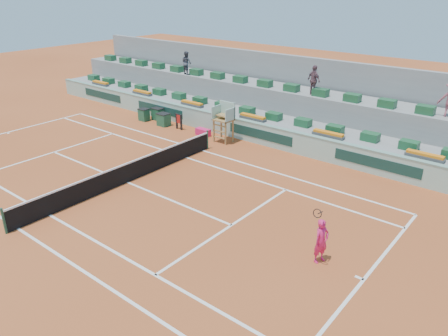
{
  "coord_description": "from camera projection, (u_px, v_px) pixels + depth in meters",
  "views": [
    {
      "loc": [
        15.62,
        -11.92,
        9.02
      ],
      "look_at": [
        4.0,
        2.5,
        1.0
      ],
      "focal_mm": 35.0,
      "sensor_mm": 36.0,
      "label": 1
    }
  ],
  "objects": [
    {
      "name": "tennis_player",
      "position": [
        321.0,
        241.0,
        14.88
      ],
      "size": [
        0.55,
        0.9,
        2.28
      ],
      "color": "#E61E61",
      "rests_on": "ground"
    },
    {
      "name": "advertising_hoarding",
      "position": [
        235.0,
        127.0,
        26.9
      ],
      "size": [
        36.0,
        0.34,
        1.26
      ],
      "color": "#9DC6B5",
      "rests_on": "ground"
    },
    {
      "name": "drink_cooler_c",
      "position": [
        144.0,
        115.0,
        30.18
      ],
      "size": [
        0.67,
        0.58,
        0.84
      ],
      "color": "#194D33",
      "rests_on": "ground"
    },
    {
      "name": "towel_rack",
      "position": [
        179.0,
        120.0,
        28.32
      ],
      "size": [
        0.59,
        0.1,
        1.03
      ],
      "color": "black",
      "rests_on": "ground"
    },
    {
      "name": "seat_row_upper",
      "position": [
        265.0,
        83.0,
        28.33
      ],
      "size": [
        32.9,
        0.6,
        0.44
      ],
      "color": "#1B532E",
      "rests_on": "seating_tier_upper"
    },
    {
      "name": "ground",
      "position": [
        127.0,
        182.0,
        21.09
      ],
      "size": [
        90.0,
        90.0,
        0.0
      ],
      "primitive_type": "plane",
      "color": "#9A431D",
      "rests_on": "ground"
    },
    {
      "name": "player_bag",
      "position": [
        203.0,
        132.0,
        27.37
      ],
      "size": [
        0.97,
        0.43,
        0.43
      ],
      "primitive_type": "cube",
      "color": "#E61E61",
      "rests_on": "ground"
    },
    {
      "name": "seating_tier_lower",
      "position": [
        255.0,
        120.0,
        28.5
      ],
      "size": [
        36.0,
        4.0,
        1.2
      ],
      "primitive_type": "cube",
      "color": "gray",
      "rests_on": "ground"
    },
    {
      "name": "seat_row_lower",
      "position": [
        247.0,
        110.0,
        27.53
      ],
      "size": [
        32.9,
        0.6,
        0.44
      ],
      "color": "#1B532E",
      "rests_on": "seating_tier_lower"
    },
    {
      "name": "drink_cooler_a",
      "position": [
        164.0,
        119.0,
        29.13
      ],
      "size": [
        0.79,
        0.69,
        0.84
      ],
      "color": "#194D33",
      "rests_on": "ground"
    },
    {
      "name": "stadium_back_wall",
      "position": [
        282.0,
        87.0,
        30.15
      ],
      "size": [
        36.0,
        0.4,
        4.4
      ],
      "primitive_type": "cube",
      "color": "gray",
      "rests_on": "ground"
    },
    {
      "name": "court_lines",
      "position": [
        127.0,
        182.0,
        21.09
      ],
      "size": [
        23.89,
        11.09,
        0.01
      ],
      "color": "white",
      "rests_on": "ground"
    },
    {
      "name": "flower_planters",
      "position": [
        221.0,
        110.0,
        27.86
      ],
      "size": [
        26.8,
        0.36,
        0.28
      ],
      "color": "#4A4A4A",
      "rests_on": "seating_tier_lower"
    },
    {
      "name": "seating_tier_upper",
      "position": [
        269.0,
        104.0,
        29.37
      ],
      "size": [
        36.0,
        2.4,
        2.6
      ],
      "primitive_type": "cube",
      "color": "gray",
      "rests_on": "ground"
    },
    {
      "name": "spectator_left",
      "position": [
        187.0,
        63.0,
        31.82
      ],
      "size": [
        0.91,
        0.78,
        1.65
      ],
      "primitive_type": "imported",
      "rotation": [
        0.0,
        0.0,
        2.94
      ],
      "color": "#454650",
      "rests_on": "seating_tier_upper"
    },
    {
      "name": "spectator_mid",
      "position": [
        314.0,
        80.0,
        26.02
      ],
      "size": [
        1.13,
        0.81,
        1.78
      ],
      "primitive_type": "imported",
      "rotation": [
        0.0,
        0.0,
        2.74
      ],
      "color": "#724C56",
      "rests_on": "seating_tier_upper"
    },
    {
      "name": "umpire_chair",
      "position": [
        224.0,
        117.0,
        25.84
      ],
      "size": [
        1.1,
        0.9,
        2.4
      ],
      "color": "olive",
      "rests_on": "ground"
    },
    {
      "name": "drink_cooler_b",
      "position": [
        158.0,
        114.0,
        30.38
      ],
      "size": [
        0.8,
        0.69,
        0.84
      ],
      "color": "#194D33",
      "rests_on": "ground"
    },
    {
      "name": "tennis_net",
      "position": [
        126.0,
        172.0,
        20.88
      ],
      "size": [
        0.1,
        11.97,
        1.1
      ],
      "color": "black",
      "rests_on": "ground"
    }
  ]
}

